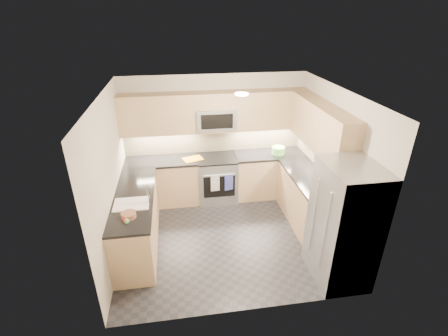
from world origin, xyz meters
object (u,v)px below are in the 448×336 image
cutting_board (193,159)px  microwave (216,118)px  refrigerator (344,224)px  gas_range (217,179)px  fruit_basket (129,215)px  utensil_bowl (278,150)px

cutting_board → microwave: bearing=17.5°
refrigerator → microwave: bearing=119.6°
gas_range → fruit_basket: (-1.50, -1.86, 0.52)m
microwave → fruit_basket: (-1.50, -1.98, -0.72)m
gas_range → microwave: microwave is taller
gas_range → refrigerator: 2.86m
refrigerator → fruit_basket: size_ratio=8.67×
utensil_bowl → refrigerator: bearing=-85.2°
fruit_basket → microwave: bearing=52.9°
gas_range → utensil_bowl: size_ratio=3.49×
microwave → gas_range: bearing=-90.0°
refrigerator → cutting_board: 3.08m
microwave → cutting_board: (-0.48, -0.15, -0.75)m
refrigerator → cutting_board: (-1.93, 2.40, 0.05)m
utensil_bowl → microwave: bearing=173.1°
cutting_board → fruit_basket: bearing=-119.2°
microwave → refrigerator: (1.45, -2.55, -0.80)m
refrigerator → fruit_basket: (-2.95, 0.57, 0.08)m
microwave → utensil_bowl: bearing=-6.9°
gas_range → refrigerator: refrigerator is taller
microwave → refrigerator: microwave is taller
gas_range → utensil_bowl: (1.25, -0.03, 0.56)m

